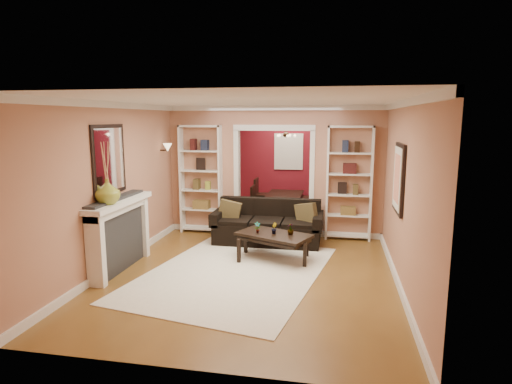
% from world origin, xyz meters
% --- Properties ---
extents(floor, '(8.00, 8.00, 0.00)m').
position_xyz_m(floor, '(0.00, 0.00, 0.00)').
color(floor, brown).
rests_on(floor, ground).
extents(ceiling, '(8.00, 8.00, 0.00)m').
position_xyz_m(ceiling, '(0.00, 0.00, 2.70)').
color(ceiling, white).
rests_on(ceiling, ground).
extents(wall_back, '(8.00, 0.00, 8.00)m').
position_xyz_m(wall_back, '(0.00, 4.00, 1.35)').
color(wall_back, tan).
rests_on(wall_back, ground).
extents(wall_front, '(8.00, 0.00, 8.00)m').
position_xyz_m(wall_front, '(0.00, -4.00, 1.35)').
color(wall_front, tan).
rests_on(wall_front, ground).
extents(wall_left, '(0.00, 8.00, 8.00)m').
position_xyz_m(wall_left, '(-2.25, 0.00, 1.35)').
color(wall_left, tan).
rests_on(wall_left, ground).
extents(wall_right, '(0.00, 8.00, 8.00)m').
position_xyz_m(wall_right, '(2.25, 0.00, 1.35)').
color(wall_right, tan).
rests_on(wall_right, ground).
extents(partition_wall, '(4.50, 0.15, 2.70)m').
position_xyz_m(partition_wall, '(0.00, 1.20, 1.35)').
color(partition_wall, tan).
rests_on(partition_wall, floor).
extents(red_back_panel, '(4.44, 0.04, 2.64)m').
position_xyz_m(red_back_panel, '(0.00, 3.97, 1.32)').
color(red_back_panel, maroon).
rests_on(red_back_panel, floor).
extents(dining_window, '(0.78, 0.03, 0.98)m').
position_xyz_m(dining_window, '(0.00, 3.93, 1.55)').
color(dining_window, '#8CA5CC').
rests_on(dining_window, wall_back).
extents(area_rug, '(3.19, 4.02, 0.01)m').
position_xyz_m(area_rug, '(-0.27, -1.30, 0.01)').
color(area_rug, white).
rests_on(area_rug, floor).
extents(sofa, '(2.15, 0.93, 0.84)m').
position_xyz_m(sofa, '(-0.01, 0.45, 0.42)').
color(sofa, black).
rests_on(sofa, floor).
extents(pillow_left, '(0.43, 0.14, 0.42)m').
position_xyz_m(pillow_left, '(-0.78, 0.43, 0.62)').
color(pillow_left, brown).
rests_on(pillow_left, sofa).
extents(pillow_right, '(0.44, 0.33, 0.43)m').
position_xyz_m(pillow_right, '(0.75, 0.43, 0.63)').
color(pillow_right, brown).
rests_on(pillow_right, sofa).
extents(coffee_table, '(1.41, 1.11, 0.47)m').
position_xyz_m(coffee_table, '(0.26, -0.55, 0.24)').
color(coffee_table, black).
rests_on(coffee_table, floor).
extents(plant_left, '(0.12, 0.10, 0.19)m').
position_xyz_m(plant_left, '(-0.03, -0.55, 0.57)').
color(plant_left, '#336626').
rests_on(plant_left, coffee_table).
extents(plant_center, '(0.10, 0.12, 0.19)m').
position_xyz_m(plant_center, '(0.26, -0.55, 0.57)').
color(plant_center, '#336626').
rests_on(plant_center, coffee_table).
extents(plant_right, '(0.16, 0.16, 0.20)m').
position_xyz_m(plant_right, '(0.55, -0.55, 0.57)').
color(plant_right, '#336626').
rests_on(plant_right, coffee_table).
extents(bookshelf_left, '(0.90, 0.30, 2.30)m').
position_xyz_m(bookshelf_left, '(-1.55, 1.03, 1.15)').
color(bookshelf_left, white).
rests_on(bookshelf_left, floor).
extents(bookshelf_right, '(0.90, 0.30, 2.30)m').
position_xyz_m(bookshelf_right, '(1.55, 1.03, 1.15)').
color(bookshelf_right, white).
rests_on(bookshelf_right, floor).
extents(fireplace, '(0.32, 1.70, 1.16)m').
position_xyz_m(fireplace, '(-2.09, -1.50, 0.58)').
color(fireplace, white).
rests_on(fireplace, floor).
extents(vase, '(0.42, 0.42, 0.39)m').
position_xyz_m(vase, '(-2.09, -1.84, 1.35)').
color(vase, olive).
rests_on(vase, fireplace).
extents(mirror, '(0.03, 0.95, 1.10)m').
position_xyz_m(mirror, '(-2.23, -1.50, 1.80)').
color(mirror, silver).
rests_on(mirror, wall_left).
extents(wall_sconce, '(0.18, 0.18, 0.22)m').
position_xyz_m(wall_sconce, '(-2.15, 0.55, 1.83)').
color(wall_sconce, '#FFE0A5').
rests_on(wall_sconce, wall_left).
extents(framed_art, '(0.04, 0.85, 1.05)m').
position_xyz_m(framed_art, '(2.21, -1.00, 1.55)').
color(framed_art, black).
rests_on(framed_art, wall_right).
extents(dining_table, '(1.57, 0.88, 0.55)m').
position_xyz_m(dining_table, '(0.05, 2.83, 0.28)').
color(dining_table, black).
rests_on(dining_table, floor).
extents(dining_chair_nw, '(0.53, 0.53, 0.82)m').
position_xyz_m(dining_chair_nw, '(-0.50, 2.53, 0.41)').
color(dining_chair_nw, black).
rests_on(dining_chair_nw, floor).
extents(dining_chair_ne, '(0.52, 0.52, 0.92)m').
position_xyz_m(dining_chair_ne, '(0.60, 2.53, 0.46)').
color(dining_chair_ne, black).
rests_on(dining_chair_ne, floor).
extents(dining_chair_sw, '(0.53, 0.53, 0.93)m').
position_xyz_m(dining_chair_sw, '(-0.50, 3.13, 0.46)').
color(dining_chair_sw, black).
rests_on(dining_chair_sw, floor).
extents(dining_chair_se, '(0.43, 0.43, 0.85)m').
position_xyz_m(dining_chair_se, '(0.60, 3.13, 0.43)').
color(dining_chair_se, black).
rests_on(dining_chair_se, floor).
extents(chandelier, '(0.50, 0.50, 0.30)m').
position_xyz_m(chandelier, '(0.00, 2.70, 2.02)').
color(chandelier, '#312216').
rests_on(chandelier, ceiling).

